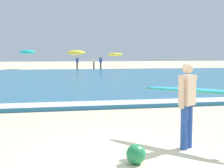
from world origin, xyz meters
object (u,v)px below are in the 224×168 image
object	(u,v)px
beachgoer_near_row_left	(101,63)
surfer_with_board	(192,96)
beach_umbrella_1	(27,52)
beachgoer_near_row_right	(77,63)
beach_ball	(136,154)
beach_umbrella_3	(115,54)
beachgoer_near_row_mid	(94,62)
beach_umbrella_2	(76,52)

from	to	relation	value
beachgoer_near_row_left	surfer_with_board	bearing A→B (deg)	-96.91
beach_umbrella_1	beachgoer_near_row_right	xyz separation A→B (m)	(6.05, -2.63, -1.33)
beach_umbrella_1	beach_ball	distance (m)	38.89
surfer_with_board	beach_umbrella_3	xyz separation A→B (m)	(6.19, 35.36, 0.80)
beach_umbrella_3	beach_ball	world-z (taller)	beach_umbrella_3
beachgoer_near_row_mid	surfer_with_board	bearing A→B (deg)	-95.63
beach_umbrella_1	beach_umbrella_3	size ratio (longest dim) A/B	1.22
beach_ball	surfer_with_board	bearing A→B (deg)	31.02
beach_umbrella_2	beachgoer_near_row_left	distance (m)	3.31
beachgoer_near_row_right	beach_ball	world-z (taller)	beachgoer_near_row_right
surfer_with_board	beach_ball	distance (m)	1.89
surfer_with_board	beachgoer_near_row_left	xyz separation A→B (m)	(4.19, 34.53, -0.18)
surfer_with_board	beach_umbrella_1	distance (m)	38.14
beach_umbrella_3	beachgoer_near_row_right	xyz separation A→B (m)	(-4.84, -0.15, -0.99)
surfer_with_board	beachgoer_near_row_right	distance (m)	35.23
surfer_with_board	beachgoer_near_row_mid	world-z (taller)	surfer_with_board
surfer_with_board	beachgoer_near_row_left	bearing A→B (deg)	83.09
surfer_with_board	beach_umbrella_2	size ratio (longest dim) A/B	0.95
beachgoer_near_row_left	beach_ball	xyz separation A→B (m)	(-5.63, -35.40, -0.67)
beach_umbrella_3	beachgoer_near_row_mid	distance (m)	2.88
beachgoer_near_row_right	surfer_with_board	bearing A→B (deg)	-92.20
beachgoer_near_row_left	beachgoer_near_row_right	size ratio (longest dim) A/B	1.00
beachgoer_near_row_left	beachgoer_near_row_mid	size ratio (longest dim) A/B	1.00
beach_umbrella_3	beach_ball	distance (m)	37.06
beach_umbrella_3	beachgoer_near_row_right	distance (m)	4.94
beach_umbrella_1	beach_umbrella_2	world-z (taller)	beach_umbrella_1
beach_umbrella_2	beach_ball	distance (m)	36.58
beach_umbrella_1	beach_umbrella_2	bearing A→B (deg)	-20.79
beach_umbrella_3	beachgoer_near_row_right	bearing A→B (deg)	-178.21
beach_umbrella_2	beachgoer_near_row_right	world-z (taller)	beach_umbrella_2
beachgoer_near_row_mid	beachgoer_near_row_right	bearing A→B (deg)	-163.46
beach_umbrella_3	beachgoer_near_row_left	size ratio (longest dim) A/B	1.29
beachgoer_near_row_right	beach_ball	size ratio (longest dim) A/B	4.61
surfer_with_board	beach_ball	bearing A→B (deg)	-148.98
beach_umbrella_1	beachgoer_near_row_left	bearing A→B (deg)	-20.38
beach_umbrella_1	surfer_with_board	bearing A→B (deg)	-82.92
beach_umbrella_1	beachgoer_near_row_mid	distance (m)	8.57
beach_umbrella_1	beachgoer_near_row_right	size ratio (longest dim) A/B	1.58
surfer_with_board	beachgoer_near_row_left	size ratio (longest dim) A/B	1.46
surfer_with_board	beach_umbrella_1	size ratio (longest dim) A/B	0.92
beachgoer_near_row_right	beach_ball	xyz separation A→B (m)	(-2.79, -36.07, -0.67)
surfer_with_board	beachgoer_near_row_mid	distance (m)	36.03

